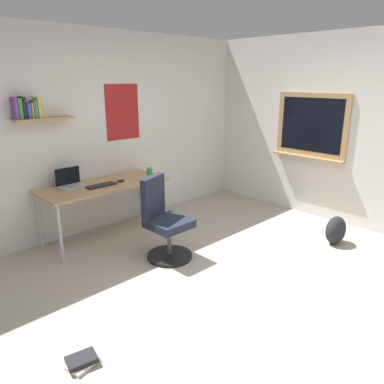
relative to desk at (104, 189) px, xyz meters
name	(u,v)px	position (x,y,z in m)	size (l,w,h in m)	color
ground_plane	(243,289)	(0.29, -2.03, -0.66)	(5.20, 5.20, 0.00)	#ADA393
wall_back	(103,132)	(0.28, 0.42, 0.64)	(5.00, 0.30, 2.60)	silver
wall_right	(362,133)	(2.74, -2.01, 0.64)	(0.22, 5.00, 2.60)	silver
desk	(104,189)	(0.00, 0.00, 0.00)	(1.60, 0.68, 0.73)	tan
office_chair	(164,224)	(0.19, -0.95, -0.25)	(0.53, 0.55, 0.95)	black
laptop	(70,182)	(-0.36, 0.16, 0.12)	(0.31, 0.21, 0.23)	#ADAFB5
keyboard	(101,185)	(-0.08, -0.08, 0.07)	(0.37, 0.13, 0.02)	black
computer_mouse	(121,181)	(0.20, -0.08, 0.08)	(0.10, 0.06, 0.03)	#262628
coffee_mug	(149,171)	(0.70, -0.03, 0.11)	(0.08, 0.08, 0.09)	#338C4C
backpack	(336,230)	(1.96, -2.16, -0.48)	(0.32, 0.22, 0.36)	#232328
book_stack_on_floor	(82,361)	(-1.35, -1.86, -0.63)	(0.24, 0.20, 0.06)	silver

